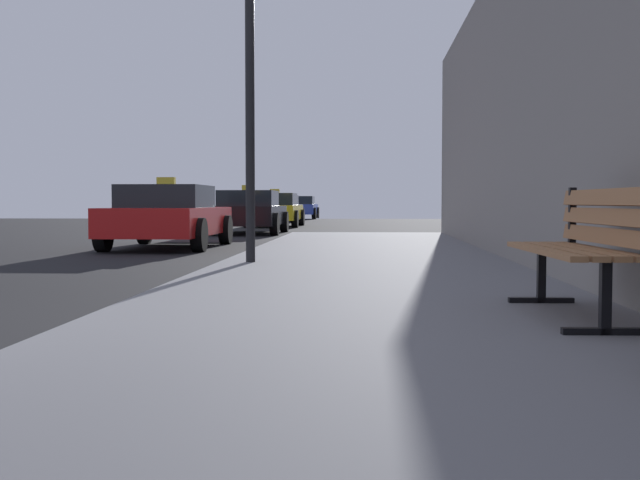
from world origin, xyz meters
TOP-DOWN VIEW (x-y plane):
  - sidewalk at (4.00, 0.00)m, footprint 4.00×32.00m
  - bench at (5.39, 0.87)m, footprint 0.55×1.74m
  - street_lamp at (2.42, 5.65)m, footprint 0.36×0.36m
  - car_red at (-0.10, 11.35)m, footprint 2.04×4.35m
  - car_black at (0.46, 18.68)m, footprint 2.02×4.11m
  - car_yellow at (0.44, 25.53)m, footprint 1.98×4.54m
  - car_white at (-0.20, 33.48)m, footprint 2.02×4.06m
  - car_blue at (0.18, 40.15)m, footprint 1.94×4.39m

SIDE VIEW (x-z plane):
  - sidewalk at x=4.00m, z-range 0.00..0.15m
  - car_white at x=-0.20m, z-range 0.01..1.28m
  - car_blue at x=0.18m, z-range 0.01..1.28m
  - car_black at x=0.46m, z-range -0.07..1.36m
  - car_red at x=-0.10m, z-range -0.07..1.36m
  - car_yellow at x=0.44m, z-range -0.07..1.36m
  - bench at x=5.39m, z-range 0.22..1.11m
  - street_lamp at x=2.42m, z-range 0.92..4.94m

